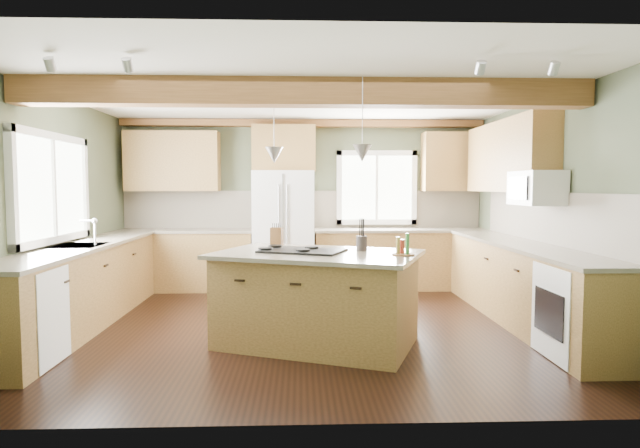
{
  "coord_description": "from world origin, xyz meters",
  "views": [
    {
      "loc": [
        -0.05,
        -5.91,
        1.56
      ],
      "look_at": [
        0.18,
        0.3,
        1.13
      ],
      "focal_mm": 30.0,
      "sensor_mm": 36.0,
      "label": 1
    }
  ],
  "objects": [
    {
      "name": "floor",
      "position": [
        0.0,
        0.0,
        0.0
      ],
      "size": [
        5.6,
        5.6,
        0.0
      ],
      "primitive_type": "plane",
      "color": "black",
      "rests_on": "ground"
    },
    {
      "name": "ceiling",
      "position": [
        0.0,
        0.0,
        2.6
      ],
      "size": [
        5.6,
        5.6,
        0.0
      ],
      "primitive_type": "plane",
      "rotation": [
        3.14,
        0.0,
        0.0
      ],
      "color": "silver",
      "rests_on": "wall_back"
    },
    {
      "name": "wall_back",
      "position": [
        0.0,
        2.5,
        1.3
      ],
      "size": [
        5.6,
        0.0,
        5.6
      ],
      "primitive_type": "plane",
      "rotation": [
        1.57,
        0.0,
        0.0
      ],
      "color": "#404934",
      "rests_on": "ground"
    },
    {
      "name": "wall_left",
      "position": [
        -2.8,
        0.0,
        1.3
      ],
      "size": [
        0.0,
        5.0,
        5.0
      ],
      "primitive_type": "plane",
      "rotation": [
        1.57,
        0.0,
        1.57
      ],
      "color": "#404934",
      "rests_on": "ground"
    },
    {
      "name": "wall_right",
      "position": [
        2.8,
        0.0,
        1.3
      ],
      "size": [
        0.0,
        5.0,
        5.0
      ],
      "primitive_type": "plane",
      "rotation": [
        1.57,
        0.0,
        -1.57
      ],
      "color": "#404934",
      "rests_on": "ground"
    },
    {
      "name": "ceiling_beam",
      "position": [
        0.0,
        -0.69,
        2.47
      ],
      "size": [
        5.55,
        0.26,
        0.26
      ],
      "primitive_type": "cube",
      "color": "#563518",
      "rests_on": "ceiling"
    },
    {
      "name": "soffit_trim",
      "position": [
        0.0,
        2.4,
        2.54
      ],
      "size": [
        5.55,
        0.2,
        0.1
      ],
      "primitive_type": "cube",
      "color": "#563518",
      "rests_on": "ceiling"
    },
    {
      "name": "backsplash_back",
      "position": [
        0.0,
        2.48,
        1.21
      ],
      "size": [
        5.58,
        0.03,
        0.58
      ],
      "primitive_type": "cube",
      "color": "brown",
      "rests_on": "wall_back"
    },
    {
      "name": "backsplash_right",
      "position": [
        2.78,
        0.05,
        1.21
      ],
      "size": [
        0.03,
        3.7,
        0.58
      ],
      "primitive_type": "cube",
      "color": "brown",
      "rests_on": "wall_right"
    },
    {
      "name": "base_cab_back_left",
      "position": [
        -1.79,
        2.2,
        0.44
      ],
      "size": [
        2.02,
        0.6,
        0.88
      ],
      "primitive_type": "cube",
      "color": "brown",
      "rests_on": "floor"
    },
    {
      "name": "counter_back_left",
      "position": [
        -1.79,
        2.2,
        0.9
      ],
      "size": [
        2.06,
        0.64,
        0.04
      ],
      "primitive_type": "cube",
      "color": "brown",
      "rests_on": "base_cab_back_left"
    },
    {
      "name": "base_cab_back_right",
      "position": [
        1.49,
        2.2,
        0.44
      ],
      "size": [
        2.62,
        0.6,
        0.88
      ],
      "primitive_type": "cube",
      "color": "brown",
      "rests_on": "floor"
    },
    {
      "name": "counter_back_right",
      "position": [
        1.49,
        2.2,
        0.9
      ],
      "size": [
        2.66,
        0.64,
        0.04
      ],
      "primitive_type": "cube",
      "color": "brown",
      "rests_on": "base_cab_back_right"
    },
    {
      "name": "base_cab_left",
      "position": [
        -2.5,
        0.05,
        0.44
      ],
      "size": [
        0.6,
        3.7,
        0.88
      ],
      "primitive_type": "cube",
      "color": "brown",
      "rests_on": "floor"
    },
    {
      "name": "counter_left",
      "position": [
        -2.5,
        0.05,
        0.9
      ],
      "size": [
        0.64,
        3.74,
        0.04
      ],
      "primitive_type": "cube",
      "color": "brown",
      "rests_on": "base_cab_left"
    },
    {
      "name": "base_cab_right",
      "position": [
        2.5,
        0.05,
        0.44
      ],
      "size": [
        0.6,
        3.7,
        0.88
      ],
      "primitive_type": "cube",
      "color": "brown",
      "rests_on": "floor"
    },
    {
      "name": "counter_right",
      "position": [
        2.5,
        0.05,
        0.9
      ],
      "size": [
        0.64,
        3.74,
        0.04
      ],
      "primitive_type": "cube",
      "color": "brown",
      "rests_on": "base_cab_right"
    },
    {
      "name": "upper_cab_back_left",
      "position": [
        -1.99,
        2.33,
        1.95
      ],
      "size": [
        1.4,
        0.35,
        0.9
      ],
      "primitive_type": "cube",
      "color": "brown",
      "rests_on": "wall_back"
    },
    {
      "name": "upper_cab_over_fridge",
      "position": [
        -0.3,
        2.33,
        2.15
      ],
      "size": [
        0.96,
        0.35,
        0.7
      ],
      "primitive_type": "cube",
      "color": "brown",
      "rests_on": "wall_back"
    },
    {
      "name": "upper_cab_right",
      "position": [
        2.62,
        0.9,
        1.95
      ],
      "size": [
        0.35,
        2.2,
        0.9
      ],
      "primitive_type": "cube",
      "color": "brown",
      "rests_on": "wall_right"
    },
    {
      "name": "upper_cab_back_corner",
      "position": [
        2.3,
        2.33,
        1.95
      ],
      "size": [
        0.9,
        0.35,
        0.9
      ],
      "primitive_type": "cube",
      "color": "brown",
      "rests_on": "wall_back"
    },
    {
      "name": "window_left",
      "position": [
        -2.78,
        0.05,
        1.55
      ],
      "size": [
        0.04,
        1.6,
        1.05
      ],
      "primitive_type": "cube",
      "color": "white",
      "rests_on": "wall_left"
    },
    {
      "name": "window_back",
      "position": [
        1.15,
        2.48,
        1.55
      ],
      "size": [
        1.1,
        0.04,
        1.0
      ],
      "primitive_type": "cube",
      "color": "white",
      "rests_on": "wall_back"
    },
    {
      "name": "sink",
      "position": [
        -2.5,
        0.05,
        0.91
      ],
      "size": [
        0.5,
        0.65,
        0.03
      ],
      "primitive_type": "cube",
      "color": "#262628",
      "rests_on": "counter_left"
    },
    {
      "name": "faucet",
      "position": [
        -2.32,
        0.05,
        1.05
      ],
      "size": [
        0.02,
        0.02,
        0.28
      ],
      "primitive_type": "cylinder",
      "color": "#B2B2B7",
      "rests_on": "sink"
    },
    {
      "name": "dishwasher",
      "position": [
        -2.49,
        -1.25,
        0.43
      ],
      "size": [
        0.6,
        0.6,
        0.84
      ],
      "primitive_type": "cube",
      "color": "white",
      "rests_on": "floor"
    },
    {
      "name": "oven",
      "position": [
        2.49,
        -1.25,
        0.43
      ],
      "size": [
        0.6,
        0.72,
        0.84
      ],
      "primitive_type": "cube",
      "color": "white",
      "rests_on": "floor"
    },
    {
      "name": "microwave",
      "position": [
        2.58,
        -0.05,
        1.55
      ],
      "size": [
        0.4,
        0.7,
        0.38
      ],
      "primitive_type": "cube",
      "color": "white",
      "rests_on": "wall_right"
    },
    {
      "name": "pendant_left",
      "position": [
        -0.31,
        -0.52,
        1.88
      ],
      "size": [
        0.18,
        0.18,
        0.16
      ],
      "primitive_type": "cone",
      "rotation": [
        3.14,
        0.0,
        0.0
      ],
      "color": "#B2B2B7",
      "rests_on": "ceiling"
    },
    {
      "name": "pendant_right",
      "position": [
        0.54,
        -0.86,
        1.88
      ],
      "size": [
        0.18,
        0.18,
        0.16
      ],
      "primitive_type": "cone",
      "rotation": [
        3.14,
        0.0,
        0.0
      ],
      "color": "#B2B2B7",
      "rests_on": "ceiling"
    },
    {
      "name": "refrigerator",
      "position": [
        -0.3,
        2.12,
        0.9
      ],
      "size": [
        0.9,
        0.74,
        1.8
      ],
      "primitive_type": "cube",
      "color": "white",
      "rests_on": "floor"
    },
    {
      "name": "island",
      "position": [
        0.11,
        -0.69,
        0.44
      ],
      "size": [
        2.1,
        1.71,
        0.88
      ],
      "primitive_type": "cube",
      "rotation": [
        0.0,
        0.0,
        -0.38
      ],
      "color": "brown",
      "rests_on": "floor"
    },
    {
      "name": "island_top",
      "position": [
        0.11,
        -0.69,
        0.9
      ],
      "size": [
        2.26,
        1.86,
        0.04
      ],
      "primitive_type": "cube",
      "rotation": [
        0.0,
        0.0,
        -0.38
      ],
      "color": "brown",
      "rests_on": "island"
    },
    {
      "name": "cooktop",
      "position": [
        -0.03,
        -0.64,
        0.93
      ],
      "size": [
        0.93,
        0.78,
        0.02
      ],
      "primitive_type": "cube",
      "rotation": [
        0.0,
        0.0,
        -0.38
      ],
      "color": "black",
      "rests_on": "island_top"
    },
    {
      "name": "knife_block",
      "position": [
        -0.31,
        -0.17,
        1.02
      ],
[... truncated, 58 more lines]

